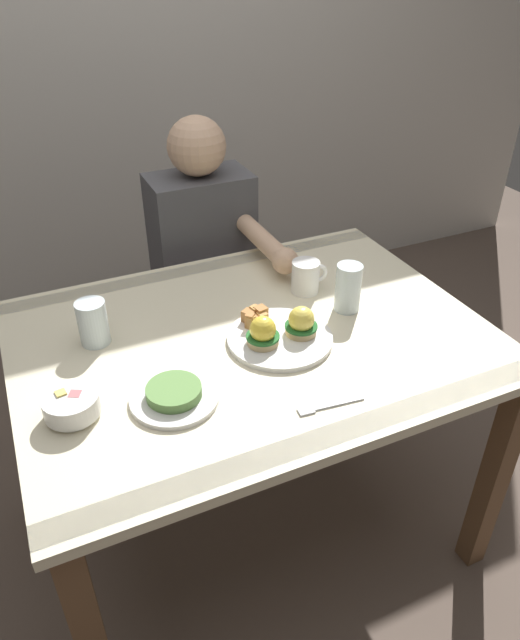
% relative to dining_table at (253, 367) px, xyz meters
% --- Properties ---
extents(ground_plane, '(6.00, 6.00, 0.00)m').
position_rel_dining_table_xyz_m(ground_plane, '(0.00, 0.00, -0.63)').
color(ground_plane, brown).
extents(back_wall, '(4.80, 0.10, 2.60)m').
position_rel_dining_table_xyz_m(back_wall, '(0.00, 1.50, 0.67)').
color(back_wall, beige).
rests_on(back_wall, ground_plane).
extents(dining_table, '(1.20, 0.90, 0.74)m').
position_rel_dining_table_xyz_m(dining_table, '(0.00, 0.00, 0.00)').
color(dining_table, beige).
rests_on(dining_table, ground_plane).
extents(eggs_benedict_plate, '(0.27, 0.27, 0.09)m').
position_rel_dining_table_xyz_m(eggs_benedict_plate, '(0.05, -0.05, 0.13)').
color(eggs_benedict_plate, white).
rests_on(eggs_benedict_plate, dining_table).
extents(fruit_bowl, '(0.12, 0.12, 0.06)m').
position_rel_dining_table_xyz_m(fruit_bowl, '(-0.47, -0.12, 0.14)').
color(fruit_bowl, white).
rests_on(fruit_bowl, dining_table).
extents(coffee_mug, '(0.11, 0.08, 0.09)m').
position_rel_dining_table_xyz_m(coffee_mug, '(0.23, 0.14, 0.16)').
color(coffee_mug, white).
rests_on(coffee_mug, dining_table).
extents(fork, '(0.16, 0.03, 0.00)m').
position_rel_dining_table_xyz_m(fork, '(0.04, -0.32, 0.11)').
color(fork, silver).
rests_on(fork, dining_table).
extents(water_glass_near, '(0.07, 0.07, 0.12)m').
position_rel_dining_table_xyz_m(water_glass_near, '(-0.37, 0.14, 0.16)').
color(water_glass_near, silver).
rests_on(water_glass_near, dining_table).
extents(water_glass_far, '(0.07, 0.07, 0.14)m').
position_rel_dining_table_xyz_m(water_glass_far, '(0.29, 0.01, 0.17)').
color(water_glass_far, silver).
rests_on(water_glass_far, dining_table).
extents(side_plate, '(0.20, 0.20, 0.04)m').
position_rel_dining_table_xyz_m(side_plate, '(-0.26, -0.16, 0.12)').
color(side_plate, white).
rests_on(side_plate, dining_table).
extents(diner_person, '(0.34, 0.54, 1.14)m').
position_rel_dining_table_xyz_m(diner_person, '(0.09, 0.60, 0.02)').
color(diner_person, '#33333D').
rests_on(diner_person, ground_plane).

